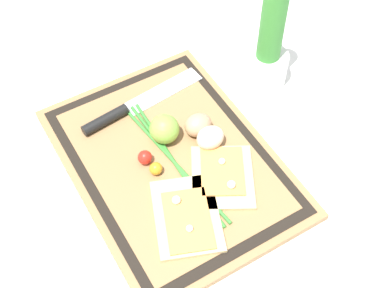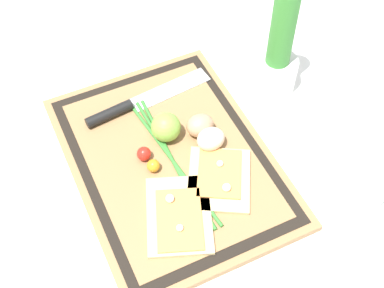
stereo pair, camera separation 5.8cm
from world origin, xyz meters
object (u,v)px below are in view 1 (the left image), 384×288
object	(u,v)px
herb_pot	(268,51)
sauce_jar	(363,172)
egg_pink	(210,138)
lime	(164,129)
knife	(124,111)
cherry_tomato_red	(145,157)
pizza_slice_far	(223,176)
egg_brown	(198,125)
cherry_tomato_yellow	(156,169)
pizza_slice_near	(187,216)

from	to	relation	value
herb_pot	sauce_jar	distance (m)	0.32
egg_pink	lime	distance (m)	0.09
sauce_jar	knife	bearing A→B (deg)	-139.71
egg_pink	sauce_jar	size ratio (longest dim) A/B	0.60
knife	cherry_tomato_red	size ratio (longest dim) A/B	10.22
pizza_slice_far	egg_brown	distance (m)	0.12
egg_pink	cherry_tomato_yellow	xyz separation A→B (m)	(0.00, -0.12, -0.01)
egg_brown	egg_pink	world-z (taller)	same
knife	egg_pink	distance (m)	0.19
egg_pink	egg_brown	bearing A→B (deg)	-174.06
cherry_tomato_yellow	cherry_tomato_red	bearing A→B (deg)	-169.85
herb_pot	egg_brown	bearing A→B (deg)	-72.86
egg_pink	cherry_tomato_red	distance (m)	0.13
egg_pink	sauce_jar	bearing A→B (deg)	44.14
knife	sauce_jar	distance (m)	0.48
lime	cherry_tomato_yellow	distance (m)	0.08
knife	cherry_tomato_yellow	size ratio (longest dim) A/B	11.36
cherry_tomato_red	herb_pot	bearing A→B (deg)	102.66
lime	cherry_tomato_yellow	bearing A→B (deg)	-40.62
cherry_tomato_yellow	herb_pot	bearing A→B (deg)	108.13
lime	herb_pot	xyz separation A→B (m)	(-0.04, 0.27, 0.04)
cherry_tomato_red	cherry_tomato_yellow	size ratio (longest dim) A/B	1.11
cherry_tomato_yellow	egg_brown	bearing A→B (deg)	109.86
pizza_slice_far	knife	bearing A→B (deg)	-159.28
cherry_tomato_red	egg_pink	bearing A→B (deg)	77.30
pizza_slice_far	sauce_jar	bearing A→B (deg)	59.35
cherry_tomato_red	herb_pot	distance (m)	0.34
sauce_jar	pizza_slice_near	bearing A→B (deg)	-105.71
egg_brown	sauce_jar	xyz separation A→B (m)	(0.25, 0.21, -0.00)
egg_brown	pizza_slice_far	bearing A→B (deg)	-7.77
egg_brown	cherry_tomato_red	bearing A→B (deg)	-85.27
knife	sauce_jar	size ratio (longest dim) A/B	3.07
cherry_tomato_red	pizza_slice_near	bearing A→B (deg)	2.47
egg_brown	herb_pot	distance (m)	0.22
egg_brown	egg_pink	bearing A→B (deg)	5.94
pizza_slice_near	cherry_tomato_yellow	world-z (taller)	cherry_tomato_yellow
herb_pot	lime	bearing A→B (deg)	-80.75
herb_pot	knife	bearing A→B (deg)	-99.97
knife	pizza_slice_near	bearing A→B (deg)	-2.55
pizza_slice_near	pizza_slice_far	distance (m)	0.11
pizza_slice_near	pizza_slice_far	xyz separation A→B (m)	(-0.04, 0.10, 0.00)
egg_brown	sauce_jar	distance (m)	0.32
pizza_slice_near	egg_brown	size ratio (longest dim) A/B	3.41
herb_pot	sauce_jar	world-z (taller)	herb_pot
cherry_tomato_red	cherry_tomato_yellow	distance (m)	0.03
knife	egg_brown	distance (m)	0.16
cherry_tomato_red	egg_brown	bearing A→B (deg)	94.73
knife	herb_pot	bearing A→B (deg)	80.03
egg_brown	cherry_tomato_yellow	xyz separation A→B (m)	(0.04, -0.12, -0.01)
cherry_tomato_yellow	sauce_jar	xyz separation A→B (m)	(0.20, 0.32, 0.01)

